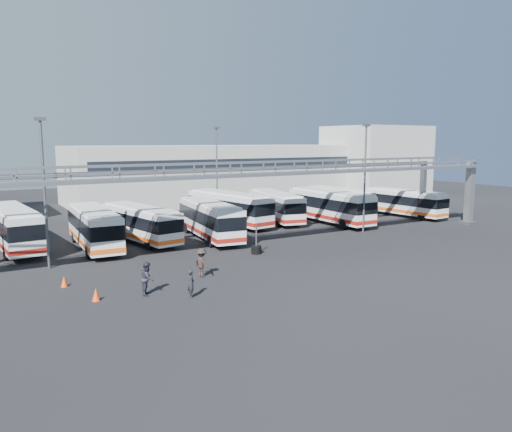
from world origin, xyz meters
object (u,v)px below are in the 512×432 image
light_pole_left (44,185)px  pedestrian_a (191,284)px  bus_9 (404,202)px  cone_right (64,281)px  bus_3 (140,222)px  bus_6 (276,205)px  bus_1 (13,227)px  light_pole_back (217,168)px  bus_2 (94,227)px  cone_left (96,295)px  pedestrian_b (148,278)px  bus_7 (330,205)px  tire_stack (256,249)px  light_pole_mid (365,172)px  bus_4 (210,218)px  bus_8 (339,200)px  pedestrian_c (202,263)px  bus_5 (229,207)px

light_pole_left → pedestrian_a: light_pole_left is taller
bus_9 → cone_right: size_ratio=15.83×
bus_3 → bus_6: size_ratio=0.98×
bus_1 → bus_3: bus_1 is taller
bus_1 → bus_6: 25.82m
light_pole_back → bus_2: size_ratio=0.94×
bus_2 → cone_left: bearing=-100.2°
pedestrian_a → pedestrian_b: (-1.89, 1.81, 0.14)m
cone_left → pedestrian_a: bearing=-24.8°
light_pole_left → bus_7: (28.64, 4.77, -3.80)m
bus_1 → cone_right: 13.01m
bus_2 → bus_6: 20.51m
light_pole_left → bus_7: light_pole_left is taller
light_pole_back → tire_stack: (-5.49, -17.50, -5.34)m
cone_right → light_pole_mid: bearing=8.3°
pedestrian_b → bus_3: bearing=13.0°
bus_1 → bus_6: bus_1 is taller
bus_2 → cone_left: 14.17m
pedestrian_a → cone_right: bearing=63.4°
pedestrian_a → pedestrian_b: size_ratio=0.85×
bus_4 → bus_8: bearing=23.7°
pedestrian_a → pedestrian_c: (2.32, 3.57, 0.13)m
cone_left → cone_right: (-0.97, 3.71, -0.03)m
bus_8 → pedestrian_a: (-28.35, -20.55, -0.91)m
bus_5 → light_pole_back: bearing=68.4°
pedestrian_c → bus_1: bearing=18.4°
light_pole_mid → cone_right: light_pole_mid is taller
bus_1 → pedestrian_c: size_ratio=6.17×
bus_3 → pedestrian_a: (-2.57, -16.51, -0.93)m
light_pole_mid → bus_7: size_ratio=0.89×
light_pole_mid → cone_left: light_pole_mid is taller
bus_7 → light_pole_back: bearing=133.9°
bus_4 → bus_5: (4.82, 5.38, 0.06)m
bus_1 → pedestrian_b: (5.23, -16.91, -0.96)m
light_pole_back → bus_4: light_pole_back is taller
bus_1 → bus_8: bearing=-1.3°
light_pole_mid → pedestrian_a: 24.89m
bus_2 → bus_3: size_ratio=1.03×
light_pole_back → bus_2: bearing=-150.1°
bus_3 → pedestrian_c: size_ratio=5.66×
bus_8 → bus_5: bearing=-176.3°
bus_7 → pedestrian_b: bearing=-149.9°
bus_5 → pedestrian_a: bus_5 is taller
bus_6 → pedestrian_b: 27.28m
bus_5 → tire_stack: 13.46m
light_pole_left → bus_3: bearing=33.8°
bus_3 → pedestrian_c: bearing=-100.6°
light_pole_mid → bus_7: (0.64, 5.77, -3.80)m
bus_5 → bus_8: (15.19, 0.46, -0.20)m
bus_5 → cone_left: bus_5 is taller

